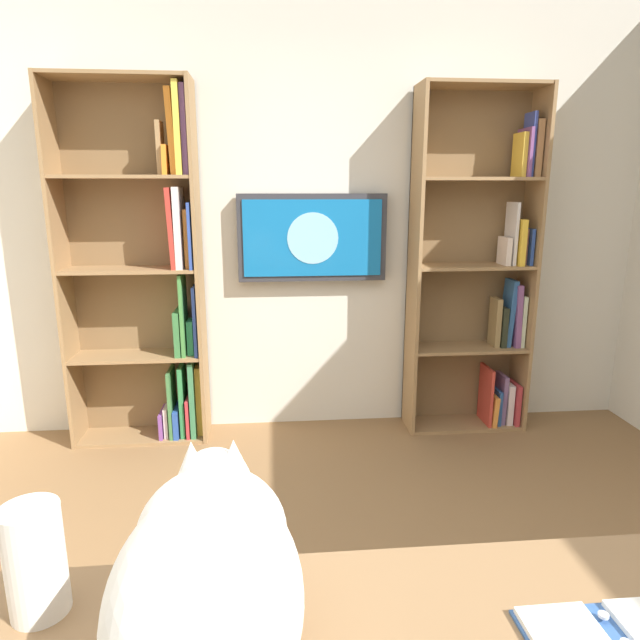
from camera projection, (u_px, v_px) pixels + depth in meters
wall_back at (304, 223)px, 3.50m from camera, size 4.52×0.06×2.70m
bookshelf_left at (482, 276)px, 3.52m from camera, size 0.77×0.28×2.17m
bookshelf_right at (151, 275)px, 3.33m from camera, size 0.82×0.28×2.18m
wall_mounted_tv at (312, 238)px, 3.45m from camera, size 0.93×0.07×0.54m
cat at (208, 575)px, 0.92m from camera, size 0.32×0.62×0.35m
paper_towel_roll at (35, 561)px, 1.04m from camera, size 0.11×0.11×0.22m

